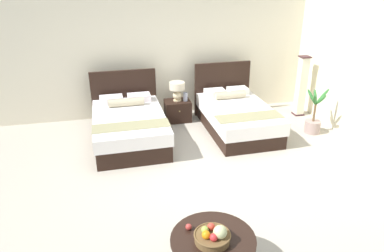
% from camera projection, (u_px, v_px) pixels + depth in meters
% --- Properties ---
extents(ground_plane, '(9.77, 9.65, 0.02)m').
position_uv_depth(ground_plane, '(207.00, 180.00, 5.66)').
color(ground_plane, '#AEA496').
extents(wall_back, '(9.77, 0.12, 2.66)m').
position_uv_depth(wall_back, '(171.00, 54.00, 7.81)').
color(wall_back, beige).
rests_on(wall_back, ground).
extents(wall_side_right, '(0.12, 5.25, 2.66)m').
position_uv_depth(wall_side_right, '(378.00, 78.00, 6.12)').
color(wall_side_right, beige).
rests_on(wall_side_right, ground).
extents(bed_near_window, '(1.36, 2.08, 1.13)m').
position_uv_depth(bed_near_window, '(129.00, 125.00, 6.83)').
color(bed_near_window, black).
rests_on(bed_near_window, ground).
extents(bed_near_corner, '(1.27, 2.07, 1.17)m').
position_uv_depth(bed_near_corner, '(236.00, 116.00, 7.28)').
color(bed_near_corner, black).
rests_on(bed_near_corner, ground).
extents(nightstand, '(0.54, 0.44, 0.45)m').
position_uv_depth(nightstand, '(178.00, 111.00, 7.75)').
color(nightstand, black).
rests_on(nightstand, ground).
extents(table_lamp, '(0.32, 0.32, 0.40)m').
position_uv_depth(table_lamp, '(177.00, 89.00, 7.57)').
color(table_lamp, beige).
rests_on(table_lamp, nightstand).
extents(vase, '(0.09, 0.09, 0.18)m').
position_uv_depth(vase, '(185.00, 97.00, 7.62)').
color(vase, '#B1B7D0').
rests_on(vase, nightstand).
extents(coffee_table, '(0.90, 0.90, 0.47)m').
position_uv_depth(coffee_table, '(213.00, 247.00, 3.80)').
color(coffee_table, black).
rests_on(coffee_table, ground).
extents(fruit_bowl, '(0.39, 0.39, 0.21)m').
position_uv_depth(fruit_bowl, '(213.00, 236.00, 3.68)').
color(fruit_bowl, brown).
rests_on(fruit_bowl, coffee_table).
extents(loose_apple, '(0.07, 0.07, 0.07)m').
position_uv_depth(loose_apple, '(189.00, 227.00, 3.86)').
color(loose_apple, '#AF3430').
rests_on(loose_apple, coffee_table).
extents(floor_lamp_corner, '(0.22, 0.22, 1.33)m').
position_uv_depth(floor_lamp_corner, '(301.00, 86.00, 7.89)').
color(floor_lamp_corner, '#3D2125').
rests_on(floor_lamp_corner, ground).
extents(potted_palm, '(0.50, 0.44, 0.92)m').
position_uv_depth(potted_palm, '(313.00, 121.00, 7.16)').
color(potted_palm, gray).
rests_on(potted_palm, ground).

